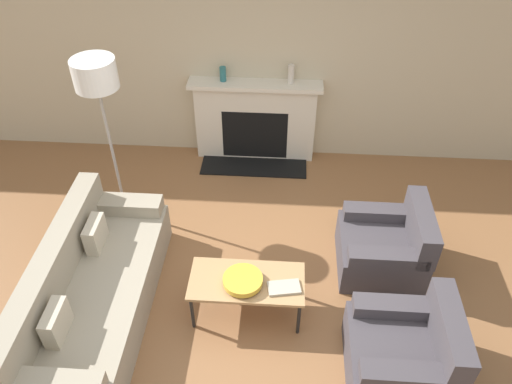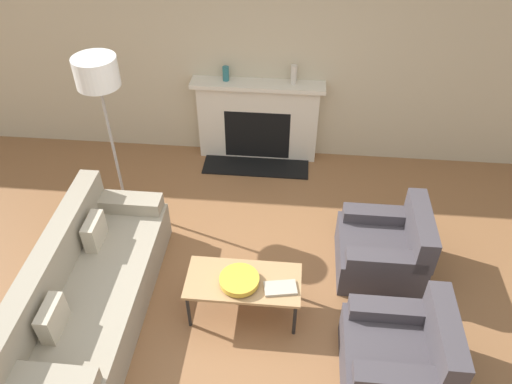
{
  "view_description": "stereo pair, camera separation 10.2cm",
  "coord_description": "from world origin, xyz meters",
  "px_view_note": "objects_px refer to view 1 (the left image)",
  "views": [
    {
      "loc": [
        0.23,
        -2.88,
        3.89
      ],
      "look_at": [
        -0.05,
        1.17,
        0.45
      ],
      "focal_mm": 35.0,
      "sensor_mm": 36.0,
      "label": 1
    },
    {
      "loc": [
        0.33,
        -2.88,
        3.89
      ],
      "look_at": [
        -0.05,
        1.17,
        0.45
      ],
      "focal_mm": 35.0,
      "sensor_mm": 36.0,
      "label": 2
    }
  ],
  "objects_px": {
    "couch": "(91,293)",
    "mantel_vase_left": "(223,74)",
    "floor_lamp": "(98,86)",
    "fireplace": "(255,122)",
    "bowl": "(243,280)",
    "book": "(284,287)",
    "mantel_vase_center_left": "(291,74)",
    "coffee_table": "(247,283)",
    "armchair_near": "(405,352)",
    "armchair_far": "(386,247)"
  },
  "relations": [
    {
      "from": "couch",
      "to": "floor_lamp",
      "type": "height_order",
      "value": "floor_lamp"
    },
    {
      "from": "bowl",
      "to": "armchair_near",
      "type": "bearing_deg",
      "value": -19.43
    },
    {
      "from": "bowl",
      "to": "floor_lamp",
      "type": "height_order",
      "value": "floor_lamp"
    },
    {
      "from": "floor_lamp",
      "to": "couch",
      "type": "bearing_deg",
      "value": -85.5
    },
    {
      "from": "mantel_vase_center_left",
      "to": "armchair_far",
      "type": "bearing_deg",
      "value": -61.26
    },
    {
      "from": "mantel_vase_left",
      "to": "bowl",
      "type": "bearing_deg",
      "value": -79.97
    },
    {
      "from": "coffee_table",
      "to": "bowl",
      "type": "relative_size",
      "value": 2.9
    },
    {
      "from": "coffee_table",
      "to": "bowl",
      "type": "bearing_deg",
      "value": -128.84
    },
    {
      "from": "fireplace",
      "to": "book",
      "type": "height_order",
      "value": "fireplace"
    },
    {
      "from": "couch",
      "to": "mantel_vase_left",
      "type": "height_order",
      "value": "mantel_vase_left"
    },
    {
      "from": "armchair_near",
      "to": "floor_lamp",
      "type": "height_order",
      "value": "floor_lamp"
    },
    {
      "from": "couch",
      "to": "bowl",
      "type": "xyz_separation_m",
      "value": [
        1.36,
        0.09,
        0.19
      ]
    },
    {
      "from": "fireplace",
      "to": "mantel_vase_center_left",
      "type": "relative_size",
      "value": 6.98
    },
    {
      "from": "armchair_near",
      "to": "bowl",
      "type": "height_order",
      "value": "armchair_near"
    },
    {
      "from": "armchair_near",
      "to": "armchair_far",
      "type": "height_order",
      "value": "same"
    },
    {
      "from": "armchair_far",
      "to": "book",
      "type": "relative_size",
      "value": 2.71
    },
    {
      "from": "couch",
      "to": "coffee_table",
      "type": "bearing_deg",
      "value": -84.78
    },
    {
      "from": "couch",
      "to": "mantel_vase_left",
      "type": "distance_m",
      "value": 2.91
    },
    {
      "from": "book",
      "to": "bowl",
      "type": "bearing_deg",
      "value": 164.86
    },
    {
      "from": "fireplace",
      "to": "bowl",
      "type": "height_order",
      "value": "fireplace"
    },
    {
      "from": "coffee_table",
      "to": "mantel_vase_left",
      "type": "xyz_separation_m",
      "value": [
        -0.48,
        2.5,
        0.75
      ]
    },
    {
      "from": "couch",
      "to": "book",
      "type": "xyz_separation_m",
      "value": [
        1.73,
        0.06,
        0.16
      ]
    },
    {
      "from": "fireplace",
      "to": "mantel_vase_left",
      "type": "height_order",
      "value": "mantel_vase_left"
    },
    {
      "from": "coffee_table",
      "to": "floor_lamp",
      "type": "xyz_separation_m",
      "value": [
        -1.51,
        1.27,
        1.21
      ]
    },
    {
      "from": "floor_lamp",
      "to": "mantel_vase_left",
      "type": "height_order",
      "value": "floor_lamp"
    },
    {
      "from": "fireplace",
      "to": "armchair_near",
      "type": "bearing_deg",
      "value": -64.55
    },
    {
      "from": "fireplace",
      "to": "bowl",
      "type": "xyz_separation_m",
      "value": [
        0.07,
        -2.53,
        -0.04
      ]
    },
    {
      "from": "couch",
      "to": "mantel_vase_left",
      "type": "xyz_separation_m",
      "value": [
        0.91,
        2.63,
        0.86
      ]
    },
    {
      "from": "book",
      "to": "couch",
      "type": "bearing_deg",
      "value": 171.43
    },
    {
      "from": "floor_lamp",
      "to": "fireplace",
      "type": "bearing_deg",
      "value": 40.83
    },
    {
      "from": "mantel_vase_left",
      "to": "mantel_vase_center_left",
      "type": "bearing_deg",
      "value": 0.0
    },
    {
      "from": "fireplace",
      "to": "book",
      "type": "bearing_deg",
      "value": -80.48
    },
    {
      "from": "bowl",
      "to": "book",
      "type": "relative_size",
      "value": 1.15
    },
    {
      "from": "fireplace",
      "to": "couch",
      "type": "relative_size",
      "value": 0.73
    },
    {
      "from": "coffee_table",
      "to": "floor_lamp",
      "type": "distance_m",
      "value": 2.31
    },
    {
      "from": "floor_lamp",
      "to": "coffee_table",
      "type": "bearing_deg",
      "value": -40.22
    },
    {
      "from": "couch",
      "to": "mantel_vase_center_left",
      "type": "bearing_deg",
      "value": -33.11
    },
    {
      "from": "armchair_near",
      "to": "floor_lamp",
      "type": "relative_size",
      "value": 0.44
    },
    {
      "from": "armchair_near",
      "to": "mantel_vase_center_left",
      "type": "height_order",
      "value": "mantel_vase_center_left"
    },
    {
      "from": "armchair_near",
      "to": "bowl",
      "type": "bearing_deg",
      "value": -109.43
    },
    {
      "from": "floor_lamp",
      "to": "mantel_vase_center_left",
      "type": "xyz_separation_m",
      "value": [
        1.83,
        1.23,
        -0.43
      ]
    },
    {
      "from": "fireplace",
      "to": "floor_lamp",
      "type": "xyz_separation_m",
      "value": [
        -1.41,
        -1.22,
        1.09
      ]
    },
    {
      "from": "armchair_near",
      "to": "mantel_vase_center_left",
      "type": "distance_m",
      "value": 3.31
    },
    {
      "from": "book",
      "to": "floor_lamp",
      "type": "height_order",
      "value": "floor_lamp"
    },
    {
      "from": "fireplace",
      "to": "armchair_far",
      "type": "xyz_separation_m",
      "value": [
        1.43,
        -1.83,
        -0.24
      ]
    },
    {
      "from": "coffee_table",
      "to": "bowl",
      "type": "distance_m",
      "value": 0.09
    },
    {
      "from": "couch",
      "to": "floor_lamp",
      "type": "relative_size",
      "value": 1.17
    },
    {
      "from": "mantel_vase_left",
      "to": "armchair_near",
      "type": "bearing_deg",
      "value": -59.02
    },
    {
      "from": "mantel_vase_left",
      "to": "mantel_vase_center_left",
      "type": "distance_m",
      "value": 0.8
    },
    {
      "from": "armchair_far",
      "to": "bowl",
      "type": "height_order",
      "value": "armchair_far"
    }
  ]
}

